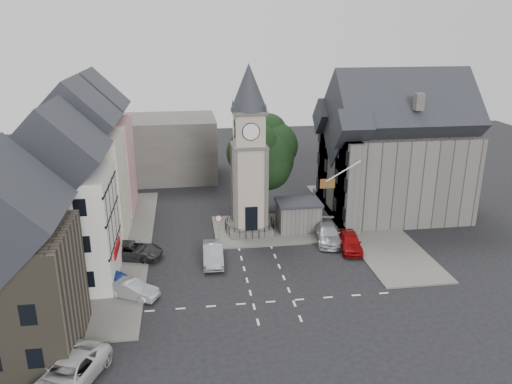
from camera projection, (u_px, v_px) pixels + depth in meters
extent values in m
plane|color=black|center=(262.00, 268.00, 42.11)|extent=(120.00, 120.00, 0.00)
cube|color=#595651|center=(118.00, 246.00, 46.03)|extent=(6.00, 30.00, 0.14)
cube|color=#595651|center=(365.00, 224.00, 51.21)|extent=(6.00, 26.00, 0.14)
cube|color=#595651|center=(264.00, 229.00, 49.79)|extent=(10.00, 8.00, 0.16)
cube|color=silver|center=(273.00, 302.00, 36.95)|extent=(20.00, 8.00, 0.01)
cube|color=#4C4944|center=(249.00, 228.00, 49.50)|extent=(4.20, 4.20, 0.70)
torus|color=black|center=(249.00, 221.00, 49.27)|extent=(4.86, 4.86, 0.06)
cube|color=#AD9D8B|center=(249.00, 186.00, 48.11)|extent=(3.00, 3.00, 8.00)
cube|color=black|center=(251.00, 218.00, 47.64)|extent=(1.20, 0.25, 2.40)
cube|color=#4C4944|center=(249.00, 145.00, 46.83)|extent=(3.30, 3.30, 0.25)
cube|color=#AD9D8B|center=(249.00, 129.00, 46.32)|extent=(2.70, 2.70, 3.20)
cylinder|color=white|center=(251.00, 132.00, 45.01)|extent=(1.50, 0.12, 1.50)
cube|color=#4C4944|center=(249.00, 111.00, 45.81)|extent=(3.10, 3.10, 0.30)
cone|color=black|center=(249.00, 87.00, 45.09)|extent=(3.40, 3.40, 4.20)
cube|color=#585651|center=(298.00, 217.00, 49.34)|extent=(4.00, 3.00, 2.80)
cube|color=black|center=(298.00, 202.00, 48.85)|extent=(4.30, 3.30, 0.25)
cylinder|color=black|center=(262.00, 193.00, 53.87)|extent=(0.70, 0.70, 4.40)
cylinder|color=black|center=(219.00, 231.00, 46.43)|extent=(0.10, 0.10, 2.50)
cone|color=#A50C0C|center=(219.00, 219.00, 45.94)|extent=(0.70, 0.06, 0.70)
cone|color=white|center=(219.00, 219.00, 45.92)|extent=(0.54, 0.04, 0.54)
cube|color=#D08F8F|center=(96.00, 167.00, 53.43)|extent=(7.50, 7.00, 10.00)
cube|color=beige|center=(83.00, 190.00, 45.92)|extent=(7.50, 7.00, 10.00)
cube|color=silver|center=(64.00, 229.00, 38.58)|extent=(7.50, 7.00, 9.00)
cube|color=#494437|center=(7.00, 295.00, 30.10)|extent=(8.00, 7.00, 8.00)
cube|color=#4C4944|center=(139.00, 149.00, 65.47)|extent=(20.00, 10.00, 8.00)
cube|color=#585651|center=(394.00, 173.00, 53.14)|extent=(14.00, 10.00, 9.00)
cube|color=#585651|center=(349.00, 185.00, 49.02)|extent=(1.60, 4.40, 9.00)
cube|color=#585651|center=(329.00, 166.00, 55.59)|extent=(1.60, 4.40, 9.00)
cube|color=#585651|center=(333.00, 215.00, 52.58)|extent=(0.40, 16.00, 0.90)
cylinder|color=white|center=(343.00, 171.00, 44.70)|extent=(3.17, 0.10, 1.89)
plane|color=#B21414|center=(328.00, 184.00, 44.86)|extent=(1.40, 0.00, 1.40)
imported|color=navy|center=(119.00, 281.00, 38.52)|extent=(4.02, 3.77, 1.34)
imported|color=#AFB2B7|center=(132.00, 289.00, 37.32)|extent=(4.26, 3.08, 1.34)
imported|color=#2A2A2C|center=(132.00, 250.00, 43.59)|extent=(5.82, 3.78, 1.49)
imported|color=#969A9E|center=(213.00, 254.00, 42.84)|extent=(1.82, 4.86, 1.59)
imported|color=#A9ADB2|center=(328.00, 233.00, 47.02)|extent=(2.93, 5.65, 1.57)
imported|color=maroon|center=(350.00, 242.00, 45.25)|extent=(2.54, 4.81, 1.56)
imported|color=silver|center=(69.00, 374.00, 28.09)|extent=(4.58, 6.32, 1.60)
imported|color=beige|center=(357.00, 213.00, 52.08)|extent=(0.71, 0.68, 1.64)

